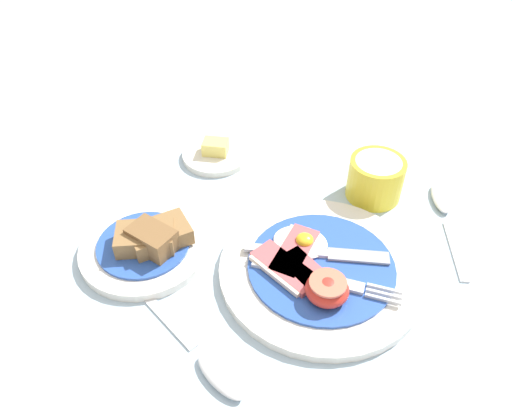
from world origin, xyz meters
name	(u,v)px	position (x,y,z in m)	size (l,w,h in m)	color
ground_plane	(275,260)	(0.00, 0.00, 0.00)	(3.00, 3.00, 0.00)	#A3BCD1
breakfast_plate	(318,271)	(0.06, -0.01, 0.01)	(0.26, 0.26, 0.04)	silver
bread_plate	(147,244)	(-0.16, -0.04, 0.02)	(0.17, 0.17, 0.05)	silver
sugar_cup	(376,177)	(0.10, 0.18, 0.03)	(0.08, 0.08, 0.06)	yellow
butter_dish	(216,154)	(-0.16, 0.18, 0.01)	(0.11, 0.11, 0.03)	silver
teaspoon_by_saucer	(445,210)	(0.20, 0.17, 0.01)	(0.07, 0.19, 0.01)	silver
teaspoon_near_cup	(207,360)	(-0.02, -0.17, 0.01)	(0.18, 0.11, 0.01)	silver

